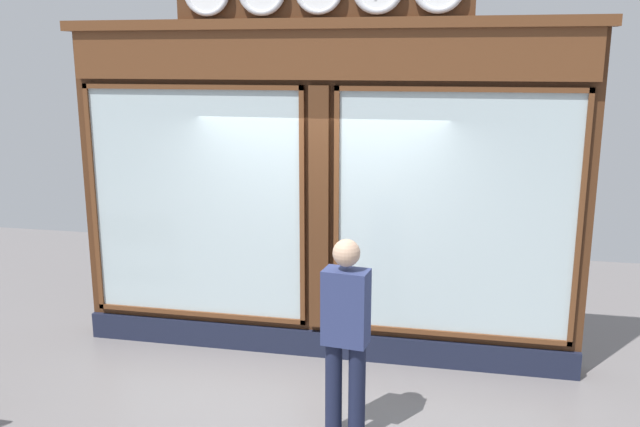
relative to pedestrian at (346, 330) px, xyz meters
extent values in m
cube|color=#4C2B16|center=(0.52, -1.61, 0.74)|extent=(5.20, 0.30, 3.34)
cube|color=#191E33|center=(0.52, -1.44, -0.79)|extent=(5.20, 0.08, 0.28)
cube|color=brown|center=(0.52, -1.42, 2.17)|extent=(5.10, 0.08, 0.47)
cube|color=brown|center=(0.52, -1.44, 2.46)|extent=(5.31, 0.20, 0.10)
cube|color=silver|center=(-0.81, -1.45, 0.65)|extent=(2.25, 0.02, 2.36)
cube|color=brown|center=(-0.81, -1.43, 1.86)|extent=(2.35, 0.04, 0.05)
cube|color=brown|center=(-0.81, -1.43, -0.56)|extent=(2.35, 0.04, 0.05)
cube|color=brown|center=(-1.96, -1.43, 0.65)|extent=(0.05, 0.04, 2.46)
cube|color=brown|center=(0.34, -1.43, 0.65)|extent=(0.05, 0.04, 2.46)
cube|color=silver|center=(1.84, -1.45, 0.65)|extent=(2.25, 0.02, 2.36)
cube|color=brown|center=(1.84, -1.43, 1.86)|extent=(2.35, 0.04, 0.05)
cube|color=brown|center=(1.84, -1.43, -0.56)|extent=(2.35, 0.04, 0.05)
cube|color=brown|center=(2.99, -1.43, 0.65)|extent=(0.05, 0.04, 2.46)
cube|color=brown|center=(0.69, -1.43, 0.65)|extent=(0.05, 0.04, 2.46)
cube|color=#4C2B16|center=(0.52, -1.43, 0.65)|extent=(0.20, 0.10, 2.46)
cylinder|color=#191E38|center=(0.10, -0.01, -0.52)|extent=(0.14, 0.14, 0.82)
cylinder|color=#191E38|center=(-0.10, 0.01, -0.52)|extent=(0.14, 0.14, 0.82)
cube|color=navy|center=(0.00, 0.00, 0.20)|extent=(0.38, 0.26, 0.62)
sphere|color=tan|center=(0.00, 0.00, 0.65)|extent=(0.22, 0.22, 0.22)
camera|label=1|loc=(-0.83, 4.98, 2.13)|focal=37.67mm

